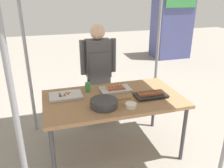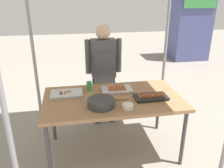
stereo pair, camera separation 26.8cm
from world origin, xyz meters
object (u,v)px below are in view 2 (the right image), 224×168
Objects in this scene: vendor_woman at (104,68)px; condiment_bowl at (128,106)px; tray_meat_skewers at (67,94)px; stall_table at (113,102)px; cooking_wok at (101,102)px; drink_cup_near_edge at (89,86)px; tray_pork_links at (117,89)px; tray_grilled_sausages at (151,97)px; neighbor_stall_left at (190,23)px.

condiment_bowl is at bearing 95.69° from vendor_woman.
tray_meat_skewers is 0.25× the size of vendor_woman.
stall_table is 0.27m from cooking_wok.
vendor_woman is (0.53, 0.57, 0.11)m from tray_meat_skewers.
cooking_wok is at bearing -78.97° from drink_cup_near_edge.
tray_pork_links is 0.83× the size of cooking_wok.
stall_table is at bearing 89.74° from vendor_woman.
tray_pork_links is at bearing 140.29° from tray_grilled_sausages.
cooking_wok is 0.30× the size of vendor_woman.
tray_meat_skewers is 0.52m from cooking_wok.
vendor_woman is at bearing 80.02° from cooking_wok.
drink_cup_near_edge reaches higher than tray_grilled_sausages.
tray_pork_links is at bearing -127.87° from neighbor_stall_left.
stall_table is at bearing 166.19° from tray_grilled_sausages.
tray_pork_links is 0.34m from drink_cup_near_edge.
stall_table is at bearing -45.48° from drink_cup_near_edge.
cooking_wok is at bearing 80.02° from vendor_woman.
neighbor_stall_left reaches higher than cooking_wok.
condiment_bowl is (0.11, -0.30, 0.08)m from stall_table.
tray_grilled_sausages is 3.27× the size of drink_cup_near_edge.
condiment_bowl is at bearing -70.18° from stall_table.
condiment_bowl is at bearing -149.39° from tray_grilled_sausages.
tray_meat_skewers is 0.30m from drink_cup_near_edge.
cooking_wok reaches higher than condiment_bowl.
tray_meat_skewers is at bearing 162.50° from stall_table.
vendor_woman is at bearing 89.74° from stall_table.
tray_pork_links is at bearing 65.40° from stall_table.
tray_grilled_sausages reaches higher than stall_table.
tray_grilled_sausages is 0.45m from tray_pork_links.
condiment_bowl is 1.03× the size of drink_cup_near_edge.
cooking_wok is at bearing -129.21° from stall_table.
tray_pork_links reaches higher than tray_meat_skewers.
drink_cup_near_edge is at bearing 17.30° from tray_meat_skewers.
stall_table is 0.37m from drink_cup_near_edge.
cooking_wok is 3.89× the size of drink_cup_near_edge.
drink_cup_near_edge is at bearing 134.52° from stall_table.
drink_cup_near_edge reaches higher than tray_pork_links.
cooking_wok is 0.22× the size of neighbor_stall_left.
neighbor_stall_left reaches higher than tray_pork_links.
stall_table is 13.69× the size of drink_cup_near_edge.
tray_pork_links is (0.08, 0.18, 0.07)m from stall_table.
stall_table is 1.07× the size of vendor_woman.
tray_pork_links is 0.45m from cooking_wok.
neighbor_stall_left is (3.01, 3.21, 0.17)m from vendor_woman.
tray_meat_skewers is 0.79m from condiment_bowl.
tray_grilled_sausages is 0.18× the size of neighbor_stall_left.
drink_cup_near_edge is at bearing -131.46° from neighbor_stall_left.
tray_grilled_sausages is at bearing -39.71° from tray_pork_links.
vendor_woman is at bearing -133.17° from neighbor_stall_left.
drink_cup_near_edge reaches higher than stall_table.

